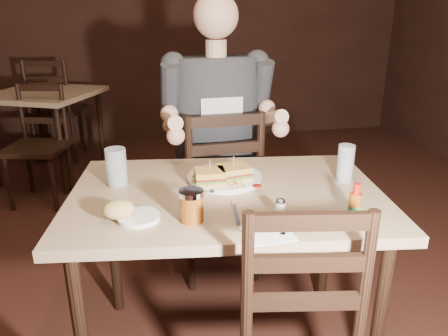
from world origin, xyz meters
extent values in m
plane|color=#341D16|center=(0.00, 3.50, 1.40)|extent=(6.00, 0.00, 6.00)
cube|color=tan|center=(0.28, 0.11, 0.75)|extent=(1.30, 0.96, 0.04)
cylinder|color=black|center=(-0.20, 0.50, 0.36)|extent=(0.05, 0.05, 0.73)
cylinder|color=black|center=(0.75, -0.28, 0.36)|extent=(0.05, 0.05, 0.73)
cylinder|color=black|center=(0.84, 0.36, 0.36)|extent=(0.05, 0.05, 0.73)
cube|color=tan|center=(-0.81, 2.50, 0.75)|extent=(1.06, 1.06, 0.04)
cylinder|color=black|center=(-0.96, 2.93, 0.36)|extent=(0.04, 0.04, 0.73)
cylinder|color=black|center=(-0.65, 2.07, 0.36)|extent=(0.04, 0.04, 0.73)
cylinder|color=black|center=(-0.38, 2.65, 0.36)|extent=(0.04, 0.04, 0.73)
cylinder|color=white|center=(0.29, 0.22, 0.78)|extent=(0.34, 0.34, 0.02)
ellipsoid|color=maroon|center=(0.39, 0.09, 0.79)|extent=(0.04, 0.04, 0.01)
cylinder|color=silver|center=(-0.14, 0.27, 0.85)|extent=(0.09, 0.09, 0.15)
cylinder|color=silver|center=(0.78, 0.12, 0.85)|extent=(0.08, 0.08, 0.15)
cube|color=white|center=(0.34, -0.24, 0.77)|extent=(0.16, 0.15, 0.00)
cube|color=silver|center=(0.27, -0.09, 0.78)|extent=(0.04, 0.20, 0.00)
cube|color=silver|center=(0.42, -0.20, 0.78)|extent=(0.10, 0.16, 0.01)
cylinder|color=white|center=(-0.06, -0.06, 0.78)|extent=(0.16, 0.16, 0.01)
ellipsoid|color=#DFB361|center=(-0.13, -0.06, 0.81)|extent=(0.12, 0.10, 0.06)
camera|label=1|loc=(-0.05, -1.42, 1.45)|focal=35.00mm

